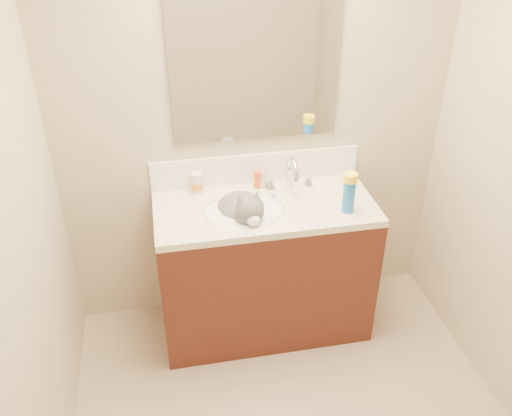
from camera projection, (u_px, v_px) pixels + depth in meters
name	position (u px, v px, depth m)	size (l,w,h in m)	color
room_shell	(327.00, 196.00, 1.79)	(2.24, 2.54, 2.52)	tan
vanity_cabinet	(264.00, 271.00, 3.17)	(1.20, 0.55, 0.82)	#431A11
counter_slab	(265.00, 208.00, 2.94)	(1.20, 0.55, 0.04)	beige
basin	(244.00, 221.00, 2.92)	(0.45, 0.36, 0.14)	white
faucet	(292.00, 176.00, 3.03)	(0.28, 0.20, 0.21)	silver
cat	(243.00, 213.00, 2.92)	(0.36, 0.42, 0.32)	#504E50
backsplash	(256.00, 168.00, 3.10)	(1.20, 0.02, 0.18)	white
mirror	(256.00, 67.00, 2.79)	(0.90, 0.02, 0.80)	white
pill_bottle	(197.00, 183.00, 3.02)	(0.07, 0.07, 0.12)	silver
pill_label	(197.00, 185.00, 3.02)	(0.07, 0.07, 0.04)	orange
silver_jar	(263.00, 182.00, 3.09)	(0.05, 0.05, 0.06)	#B7B7BC
amber_bottle	(258.00, 179.00, 3.07)	(0.04, 0.04, 0.10)	#E7571B
toothbrush	(274.00, 197.00, 3.00)	(0.01, 0.14, 0.01)	silver
toothbrush_head	(274.00, 196.00, 3.00)	(0.02, 0.03, 0.02)	#639BD3
spray_can	(349.00, 197.00, 2.84)	(0.07, 0.07, 0.18)	blue
spray_cap	(351.00, 177.00, 2.78)	(0.07, 0.07, 0.04)	yellow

